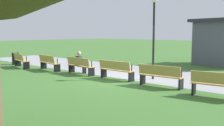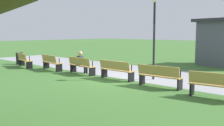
% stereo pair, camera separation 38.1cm
% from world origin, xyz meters
% --- Properties ---
extents(ground_plane, '(120.00, 120.00, 0.00)m').
position_xyz_m(ground_plane, '(0.00, 0.00, 0.00)').
color(ground_plane, '#3D6B2D').
extents(path_paving, '(28.73, 4.38, 0.01)m').
position_xyz_m(path_paving, '(-0.00, 2.44, 0.00)').
color(path_paving, '#939399').
rests_on(path_paving, ground).
extents(bench_0, '(1.86, 0.85, 0.89)m').
position_xyz_m(bench_0, '(-7.13, -0.84, 0.47)').
color(bench_0, tan).
rests_on(bench_0, ground).
extents(bench_1, '(1.85, 0.73, 0.89)m').
position_xyz_m(bench_1, '(-4.77, -0.41, 0.47)').
color(bench_1, tan).
rests_on(bench_1, ground).
extents(bench_2, '(1.83, 0.60, 0.89)m').
position_xyz_m(bench_2, '(-2.39, -0.16, 0.47)').
color(bench_2, tan).
rests_on(bench_2, ground).
extents(bench_3, '(1.80, 0.47, 0.89)m').
position_xyz_m(bench_3, '(-0.00, -0.07, 0.47)').
color(bench_3, tan).
rests_on(bench_3, ground).
extents(bench_4, '(1.83, 0.60, 0.89)m').
position_xyz_m(bench_4, '(2.39, -0.16, 0.47)').
color(bench_4, tan).
rests_on(bench_4, ground).
extents(bench_5, '(1.85, 0.73, 0.89)m').
position_xyz_m(bench_5, '(4.77, -0.41, 0.47)').
color(bench_5, tan).
rests_on(bench_5, ground).
extents(person_seated, '(0.35, 0.54, 1.20)m').
position_xyz_m(person_seated, '(-2.54, -0.00, 0.64)').
color(person_seated, '#2D3347').
rests_on(person_seated, ground).
extents(lamp_post, '(0.32, 0.32, 3.83)m').
position_xyz_m(lamp_post, '(1.19, 1.20, 2.69)').
color(lamp_post, black).
rests_on(lamp_post, ground).
extents(trash_bin, '(0.49, 0.49, 0.81)m').
position_xyz_m(trash_bin, '(-8.80, -0.28, 0.41)').
color(trash_bin, black).
rests_on(trash_bin, ground).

